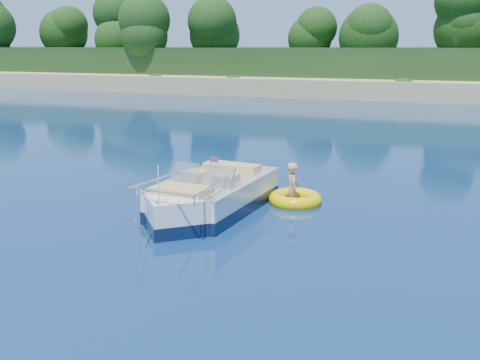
# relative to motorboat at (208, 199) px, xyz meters

# --- Properties ---
(ground) EXTENTS (160.00, 160.00, 0.00)m
(ground) POSITION_rel_motorboat_xyz_m (2.36, -3.49, -0.37)
(ground) COLOR #092345
(ground) RESTS_ON ground
(shoreline) EXTENTS (170.00, 59.00, 6.00)m
(shoreline) POSITION_rel_motorboat_xyz_m (2.36, 60.28, 0.61)
(shoreline) COLOR tan
(shoreline) RESTS_ON ground
(treeline) EXTENTS (150.00, 7.12, 8.19)m
(treeline) POSITION_rel_motorboat_xyz_m (2.40, 37.53, 5.18)
(treeline) COLOR #311E10
(treeline) RESTS_ON ground
(motorboat) EXTENTS (2.37, 5.72, 1.90)m
(motorboat) POSITION_rel_motorboat_xyz_m (0.00, 0.00, 0.00)
(motorboat) COLOR silver
(motorboat) RESTS_ON ground
(tow_tube) EXTENTS (1.60, 1.60, 0.39)m
(tow_tube) POSITION_rel_motorboat_xyz_m (1.86, 1.67, -0.27)
(tow_tube) COLOR #FDD200
(tow_tube) RESTS_ON ground
(boy) EXTENTS (0.71, 0.92, 1.65)m
(boy) POSITION_rel_motorboat_xyz_m (1.75, 1.76, -0.37)
(boy) COLOR tan
(boy) RESTS_ON ground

